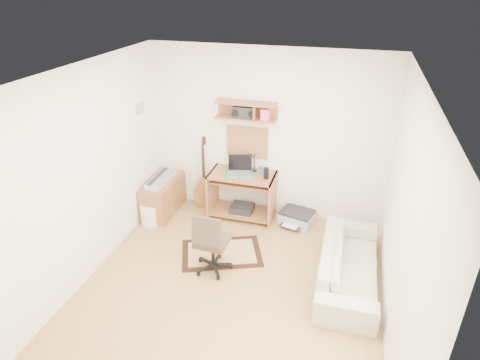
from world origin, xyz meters
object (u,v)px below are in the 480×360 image
(desk, at_px, (242,196))
(sofa, at_px, (350,259))
(task_chair, at_px, (213,240))
(cabinet, at_px, (163,196))
(printer, at_px, (297,218))

(desk, height_order, sofa, desk)
(desk, distance_m, sofa, 2.02)
(desk, bearing_deg, task_chair, -90.42)
(desk, relative_size, task_chair, 1.11)
(desk, height_order, cabinet, desk)
(task_chair, xyz_separation_m, printer, (0.87, 1.41, -0.36))
(task_chair, distance_m, sofa, 1.72)
(desk, height_order, task_chair, task_chair)
(task_chair, bearing_deg, printer, 60.48)
(desk, distance_m, printer, 0.91)
(desk, relative_size, sofa, 0.56)
(desk, xyz_separation_m, printer, (0.86, 0.06, -0.29))
(sofa, bearing_deg, desk, 56.44)
(desk, bearing_deg, sofa, -33.56)
(task_chair, xyz_separation_m, cabinet, (-1.26, 1.18, -0.17))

